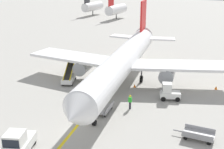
{
  "coord_description": "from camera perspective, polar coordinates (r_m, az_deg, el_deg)",
  "views": [
    {
      "loc": [
        14.89,
        -21.24,
        14.61
      ],
      "look_at": [
        -1.76,
        9.62,
        2.5
      ],
      "focal_mm": 47.74,
      "sensor_mm": 36.0,
      "label": 1
    }
  ],
  "objects": [
    {
      "name": "ground_plane",
      "position": [
        29.78,
        -5.92,
        -10.45
      ],
      "size": [
        300.0,
        300.0,
        0.0
      ],
      "primitive_type": "plane",
      "color": "#9E9B93"
    },
    {
      "name": "taxi_line_yellow",
      "position": [
        34.34,
        -3.69,
        -6.16
      ],
      "size": [
        17.11,
        78.28,
        0.01
      ],
      "primitive_type": "cube",
      "rotation": [
        0.0,
        0.0,
        0.21
      ],
      "color": "yellow",
      "rests_on": "ground"
    },
    {
      "name": "airliner",
      "position": [
        39.87,
        2.27,
        2.73
      ],
      "size": [
        27.98,
        35.08,
        10.1
      ],
      "color": "white",
      "rests_on": "ground"
    },
    {
      "name": "pushback_tug",
      "position": [
        26.87,
        -17.6,
        -12.4
      ],
      "size": [
        3.11,
        4.05,
        2.2
      ],
      "color": "silver",
      "rests_on": "ground"
    },
    {
      "name": "baggage_tug_near_wing",
      "position": [
        36.4,
        10.84,
        -3.39
      ],
      "size": [
        2.72,
        2.16,
        2.1
      ],
      "color": "silver",
      "rests_on": "ground"
    },
    {
      "name": "belt_loader_forward_hold",
      "position": [
        41.99,
        -8.24,
        -0.39
      ],
      "size": [
        3.27,
        5.06,
        2.59
      ],
      "color": "silver",
      "rests_on": "ground"
    },
    {
      "name": "baggage_cart_loaded",
      "position": [
        32.79,
        -1.72,
        -6.51
      ],
      "size": [
        2.02,
        3.84,
        0.94
      ],
      "color": "#A5A5A8",
      "rests_on": "ground"
    },
    {
      "name": "baggage_cart_empty_trailing",
      "position": [
        28.98,
        16.2,
        -11.0
      ],
      "size": [
        3.8,
        1.74,
        0.94
      ],
      "color": "#A5A5A8",
      "rests_on": "ground"
    },
    {
      "name": "ground_crew_marshaller",
      "position": [
        37.1,
        -3.66,
        -2.66
      ],
      "size": [
        0.36,
        0.24,
        1.7
      ],
      "color": "#26262D",
      "rests_on": "ground"
    },
    {
      "name": "ground_crew_wing_walker",
      "position": [
        33.41,
        3.48,
        -5.19
      ],
      "size": [
        0.36,
        0.24,
        1.7
      ],
      "color": "#26262D",
      "rests_on": "ground"
    },
    {
      "name": "safety_cone_nose_left",
      "position": [
        39.91,
        4.36,
        -2.14
      ],
      "size": [
        0.36,
        0.36,
        0.44
      ],
      "primitive_type": "cone",
      "color": "orange",
      "rests_on": "ground"
    },
    {
      "name": "safety_cone_nose_right",
      "position": [
        41.42,
        19.3,
        -2.41
      ],
      "size": [
        0.36,
        0.36,
        0.44
      ],
      "primitive_type": "cone",
      "color": "orange",
      "rests_on": "ground"
    },
    {
      "name": "distant_aircraft_far_left",
      "position": [
        107.49,
        -3.77,
        12.93
      ],
      "size": [
        3.0,
        10.1,
        8.8
      ],
      "color": "silver",
      "rests_on": "ground"
    },
    {
      "name": "distant_aircraft_mid_left",
      "position": [
        98.55,
        0.79,
        12.42
      ],
      "size": [
        3.0,
        10.1,
        8.8
      ],
      "color": "silver",
      "rests_on": "ground"
    }
  ]
}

